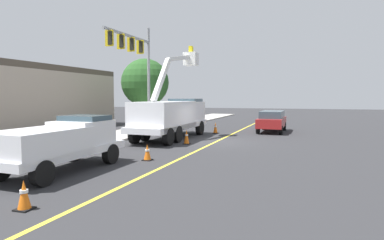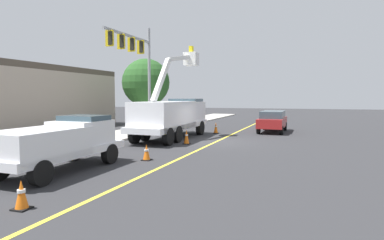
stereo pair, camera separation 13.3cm
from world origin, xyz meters
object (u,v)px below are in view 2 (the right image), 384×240
Objects in this scene: utility_bucket_truck at (172,115)px; traffic_cone_mid_rear at (186,137)px; passing_minivan at (273,120)px; service_pickup_truck at (59,142)px; traffic_signal_mast at (136,58)px; traffic_cone_mid_front at (147,152)px; traffic_cone_trailing at (216,128)px; traffic_cone_leading at (21,195)px.

utility_bucket_truck is 9.43× the size of traffic_cone_mid_rear.
service_pickup_truck is at bearing 157.61° from passing_minivan.
traffic_cone_mid_rear is 0.11× the size of traffic_signal_mast.
passing_minivan is 6.72× the size of traffic_cone_mid_front.
traffic_cone_leading is at bearing 177.68° from traffic_cone_trailing.
traffic_signal_mast is at bearing 12.76° from service_pickup_truck.
passing_minivan is 5.67× the size of traffic_cone_trailing.
passing_minivan is 6.43× the size of traffic_cone_leading.
traffic_cone_mid_front is 5.24m from traffic_cone_mid_rear.
utility_bucket_truck is 11.43× the size of traffic_cone_mid_front.
traffic_signal_mast reaches higher than traffic_cone_leading.
traffic_cone_mid_rear is at bearing 176.60° from traffic_cone_trailing.
service_pickup_truck is 14.53m from traffic_cone_trailing.
traffic_signal_mast is at bearing 118.88° from traffic_cone_trailing.
service_pickup_truck is 6.61× the size of traffic_cone_trailing.
passing_minivan is (6.23, -6.26, -0.63)m from utility_bucket_truck.
service_pickup_truck is at bearing 169.29° from traffic_cone_trailing.
service_pickup_truck reaches higher than traffic_cone_trailing.
utility_bucket_truck reaches higher than traffic_cone_mid_rear.
utility_bucket_truck is at bearing 151.44° from traffic_cone_trailing.
traffic_cone_trailing is at bearing -3.40° from traffic_cone_mid_rear.
service_pickup_truck is 7.84× the size of traffic_cone_mid_front.
traffic_cone_leading is 0.86× the size of traffic_cone_mid_rear.
traffic_signal_mast is at bearing 72.20° from utility_bucket_truck.
traffic_cone_mid_front is (-13.63, 4.61, -0.62)m from passing_minivan.
utility_bucket_truck reaches higher than service_pickup_truck.
traffic_cone_mid_front is at bearing -2.15° from traffic_cone_leading.
traffic_cone_mid_rear is (8.18, -2.34, -0.68)m from service_pickup_truck.
traffic_cone_trailing is (6.08, -0.36, -0.01)m from traffic_cone_mid_rear.
traffic_cone_leading is (-3.72, -1.97, -0.75)m from service_pickup_truck.
traffic_cone_leading is 17.99m from traffic_cone_trailing.
traffic_cone_mid_front is 0.84× the size of traffic_cone_trailing.
traffic_cone_leading is at bearing 177.85° from traffic_cone_mid_front.
traffic_cone_mid_front is 11.04m from traffic_signal_mast.
traffic_cone_mid_rear is at bearing -1.77° from traffic_cone_leading.
traffic_cone_mid_rear reaches higher than traffic_cone_mid_front.
traffic_signal_mast reaches higher than utility_bucket_truck.
traffic_signal_mast reaches higher than traffic_cone_trailing.
traffic_cone_mid_front is at bearing -167.40° from utility_bucket_truck.
traffic_signal_mast is (1.01, 3.14, 4.07)m from utility_bucket_truck.
traffic_cone_leading reaches higher than traffic_cone_mid_front.
service_pickup_truck is at bearing 176.87° from utility_bucket_truck.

